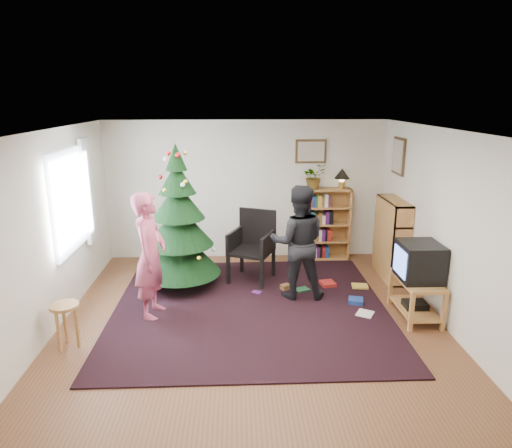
{
  "coord_description": "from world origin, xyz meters",
  "views": [
    {
      "loc": [
        -0.17,
        -5.59,
        2.88
      ],
      "look_at": [
        0.1,
        0.78,
        1.1
      ],
      "focal_mm": 32.0,
      "sensor_mm": 36.0,
      "label": 1
    }
  ],
  "objects_px": {
    "picture_right": "(399,156)",
    "bookshelf_back": "(323,223)",
    "person_standing": "(150,256)",
    "tv_stand": "(416,295)",
    "stool": "(65,314)",
    "bookshelf_right": "(392,238)",
    "potted_plant": "(314,176)",
    "christmas_tree": "(179,230)",
    "picture_back": "(311,151)",
    "person_by_chair": "(298,242)",
    "crt_tv": "(419,261)",
    "table_lamp": "(342,175)",
    "armchair": "(251,242)"
  },
  "relations": [
    {
      "from": "bookshelf_right",
      "to": "tv_stand",
      "type": "height_order",
      "value": "bookshelf_right"
    },
    {
      "from": "crt_tv",
      "to": "picture_right",
      "type": "bearing_deg",
      "value": 81.87
    },
    {
      "from": "person_standing",
      "to": "christmas_tree",
      "type": "bearing_deg",
      "value": -8.21
    },
    {
      "from": "person_standing",
      "to": "picture_back",
      "type": "bearing_deg",
      "value": -38.84
    },
    {
      "from": "armchair",
      "to": "person_standing",
      "type": "xyz_separation_m",
      "value": [
        -1.38,
        -1.26,
        0.24
      ]
    },
    {
      "from": "tv_stand",
      "to": "person_standing",
      "type": "distance_m",
      "value": 3.59
    },
    {
      "from": "stool",
      "to": "person_by_chair",
      "type": "xyz_separation_m",
      "value": [
        2.91,
        1.31,
        0.42
      ]
    },
    {
      "from": "picture_back",
      "to": "stool",
      "type": "height_order",
      "value": "picture_back"
    },
    {
      "from": "bookshelf_right",
      "to": "tv_stand",
      "type": "distance_m",
      "value": 1.49
    },
    {
      "from": "armchair",
      "to": "person_by_chair",
      "type": "height_order",
      "value": "person_by_chair"
    },
    {
      "from": "bookshelf_right",
      "to": "armchair",
      "type": "height_order",
      "value": "bookshelf_right"
    },
    {
      "from": "potted_plant",
      "to": "table_lamp",
      "type": "bearing_deg",
      "value": 0.0
    },
    {
      "from": "crt_tv",
      "to": "person_by_chair",
      "type": "distance_m",
      "value": 1.67
    },
    {
      "from": "picture_back",
      "to": "bookshelf_right",
      "type": "bearing_deg",
      "value": -42.47
    },
    {
      "from": "person_standing",
      "to": "bookshelf_right",
      "type": "bearing_deg",
      "value": -63.42
    },
    {
      "from": "crt_tv",
      "to": "armchair",
      "type": "xyz_separation_m",
      "value": [
        -2.17,
        1.47,
        -0.18
      ]
    },
    {
      "from": "christmas_tree",
      "to": "person_by_chair",
      "type": "bearing_deg",
      "value": -13.76
    },
    {
      "from": "crt_tv",
      "to": "person_by_chair",
      "type": "relative_size",
      "value": 0.33
    },
    {
      "from": "stool",
      "to": "person_by_chair",
      "type": "height_order",
      "value": "person_by_chair"
    },
    {
      "from": "person_standing",
      "to": "stool",
      "type": "bearing_deg",
      "value": 140.62
    },
    {
      "from": "potted_plant",
      "to": "table_lamp",
      "type": "distance_m",
      "value": 0.5
    },
    {
      "from": "picture_back",
      "to": "crt_tv",
      "type": "height_order",
      "value": "picture_back"
    },
    {
      "from": "tv_stand",
      "to": "potted_plant",
      "type": "height_order",
      "value": "potted_plant"
    },
    {
      "from": "armchair",
      "to": "picture_right",
      "type": "bearing_deg",
      "value": 31.1
    },
    {
      "from": "stool",
      "to": "person_standing",
      "type": "bearing_deg",
      "value": 42.58
    },
    {
      "from": "picture_right",
      "to": "table_lamp",
      "type": "height_order",
      "value": "picture_right"
    },
    {
      "from": "bookshelf_back",
      "to": "picture_right",
      "type": "bearing_deg",
      "value": -28.66
    },
    {
      "from": "table_lamp",
      "to": "bookshelf_right",
      "type": "bearing_deg",
      "value": -55.97
    },
    {
      "from": "picture_right",
      "to": "armchair",
      "type": "distance_m",
      "value": 2.79
    },
    {
      "from": "christmas_tree",
      "to": "person_standing",
      "type": "height_order",
      "value": "christmas_tree"
    },
    {
      "from": "picture_back",
      "to": "table_lamp",
      "type": "relative_size",
      "value": 1.51
    },
    {
      "from": "picture_right",
      "to": "bookshelf_back",
      "type": "height_order",
      "value": "picture_right"
    },
    {
      "from": "potted_plant",
      "to": "picture_right",
      "type": "bearing_deg",
      "value": -24.75
    },
    {
      "from": "bookshelf_right",
      "to": "potted_plant",
      "type": "distance_m",
      "value": 1.72
    },
    {
      "from": "bookshelf_right",
      "to": "potted_plant",
      "type": "height_order",
      "value": "potted_plant"
    },
    {
      "from": "bookshelf_back",
      "to": "bookshelf_right",
      "type": "distance_m",
      "value": 1.34
    },
    {
      "from": "potted_plant",
      "to": "person_standing",
      "type": "bearing_deg",
      "value": -139.11
    },
    {
      "from": "picture_back",
      "to": "christmas_tree",
      "type": "distance_m",
      "value": 2.79
    },
    {
      "from": "bookshelf_back",
      "to": "bookshelf_right",
      "type": "bearing_deg",
      "value": -45.3
    },
    {
      "from": "potted_plant",
      "to": "table_lamp",
      "type": "height_order",
      "value": "potted_plant"
    },
    {
      "from": "bookshelf_back",
      "to": "armchair",
      "type": "distance_m",
      "value": 1.64
    },
    {
      "from": "person_by_chair",
      "to": "potted_plant",
      "type": "xyz_separation_m",
      "value": [
        0.49,
        1.68,
        0.68
      ]
    },
    {
      "from": "picture_back",
      "to": "person_by_chair",
      "type": "relative_size",
      "value": 0.33
    },
    {
      "from": "stool",
      "to": "table_lamp",
      "type": "height_order",
      "value": "table_lamp"
    },
    {
      "from": "bookshelf_back",
      "to": "person_by_chair",
      "type": "distance_m",
      "value": 1.82
    },
    {
      "from": "picture_back",
      "to": "person_by_chair",
      "type": "bearing_deg",
      "value": -103.76
    },
    {
      "from": "picture_back",
      "to": "armchair",
      "type": "xyz_separation_m",
      "value": [
        -1.1,
        -1.06,
        -1.33
      ]
    },
    {
      "from": "stool",
      "to": "christmas_tree",
      "type": "bearing_deg",
      "value": 56.62
    },
    {
      "from": "stool",
      "to": "potted_plant",
      "type": "xyz_separation_m",
      "value": [
        3.4,
        2.99,
        1.1
      ]
    },
    {
      "from": "person_standing",
      "to": "tv_stand",
      "type": "bearing_deg",
      "value": -85.36
    }
  ]
}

